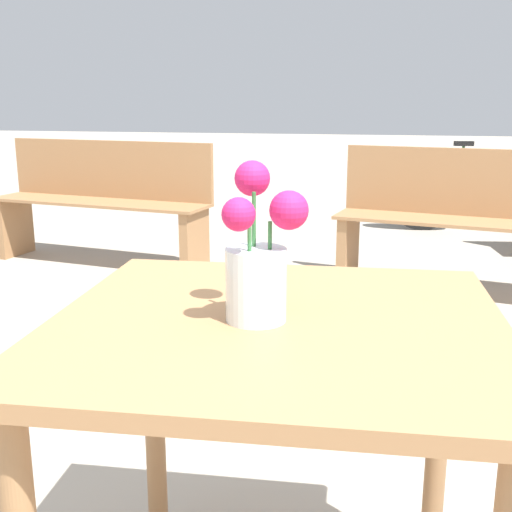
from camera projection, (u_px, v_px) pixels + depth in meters
name	position (u px, v px, depth m)	size (l,w,h in m)	color
table_front	(277.00, 381.00, 1.17)	(0.85, 0.81, 0.75)	#9E7047
flower_vase	(258.00, 266.00, 1.11)	(0.14, 0.16, 0.28)	silver
bench_near	(104.00, 198.00, 4.48)	(1.64, 0.61, 0.85)	#9E7047
bench_middle	(471.00, 217.00, 3.76)	(1.59, 0.65, 0.85)	#9E7047
bicycle	(481.00, 191.00, 5.58)	(1.64, 0.44, 0.78)	black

